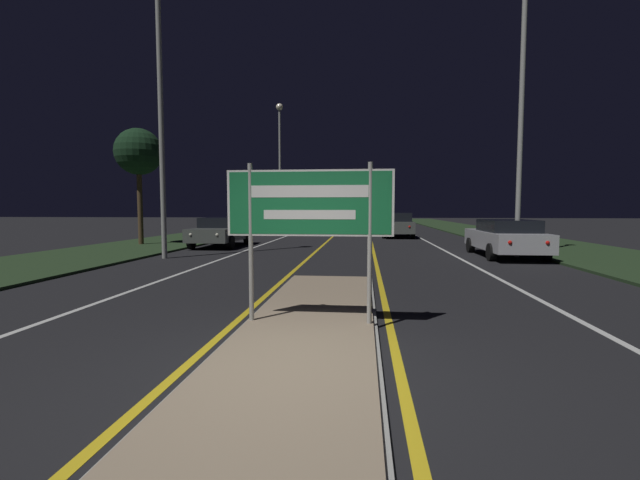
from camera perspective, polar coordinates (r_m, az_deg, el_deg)
The scene contains 19 objects.
ground_plane at distance 4.75m, azimuth -4.38°, elevation -17.75°, with size 160.00×160.00×0.00m, color black.
median_island at distance 6.47m, azimuth -1.39°, elevation -11.32°, with size 2.00×8.76×0.10m.
verge_left at distance 26.47m, azimuth -17.00°, elevation 0.26°, with size 5.00×100.00×0.08m.
verge_right at distance 25.90m, azimuth 25.53°, elevation -0.05°, with size 5.00×100.00×0.08m.
centre_line_yellow_left at distance 29.45m, azimuth 2.03°, elevation 0.75°, with size 0.12×70.00×0.01m.
centre_line_yellow_right at distance 29.39m, azimuth 6.66°, elevation 0.71°, with size 0.12×70.00×0.01m.
lane_line_white_left at distance 29.80m, azimuth -3.76°, elevation 0.78°, with size 0.12×70.00×0.01m.
lane_line_white_right at distance 29.58m, azimuth 12.50°, elevation 0.66°, with size 0.12×70.00×0.01m.
edge_line_white_left at distance 30.45m, azimuth -9.33°, elevation 0.81°, with size 0.10×70.00×0.01m.
edge_line_white_right at distance 30.07m, azimuth 18.19°, elevation 0.61°, with size 0.10×70.00×0.01m.
highway_sign at distance 6.23m, azimuth -1.43°, elevation 4.12°, with size 2.44×0.07×2.34m.
streetlight_left_near at distance 17.00m, azimuth -20.63°, elevation 21.77°, with size 0.56×0.56×10.79m.
streetlight_left_far at distance 36.98m, azimuth -5.39°, elevation 12.31°, with size 0.58×0.58×10.56m.
streetlight_right_near at distance 17.76m, azimuth 25.33°, elevation 17.56°, with size 0.46×0.46×10.02m.
car_receding_0 at distance 17.15m, azimuth 23.49°, elevation 0.35°, with size 1.98×4.68×1.37m.
car_receding_1 at distance 27.23m, azimuth 10.20°, elevation 2.06°, with size 1.92×4.75×1.52m.
car_approaching_0 at distance 20.64m, azimuth -13.03°, elevation 1.16°, with size 1.99×4.37×1.35m.
car_approaching_1 at distance 31.94m, azimuth -0.25°, elevation 2.42°, with size 1.94×4.53×1.49m.
roadside_palm_left at distance 22.36m, azimuth -23.05°, elevation 10.66°, with size 2.19×2.19×5.48m.
Camera 1 is at (0.79, -4.33, 1.77)m, focal length 24.00 mm.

